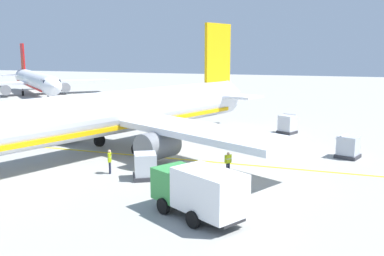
{
  "coord_description": "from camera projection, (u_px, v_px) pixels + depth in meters",
  "views": [
    {
      "loc": [
        -37.82,
        -3.32,
        8.89
      ],
      "look_at": [
        -5.37,
        7.77,
        2.62
      ],
      "focal_mm": 39.63,
      "sensor_mm": 36.0,
      "label": 1
    }
  ],
  "objects": [
    {
      "name": "apron_guide_line",
      "position": [
        158.0,
        157.0,
        35.84
      ],
      "size": [
        0.3,
        60.0,
        0.01
      ],
      "primitive_type": "cube",
      "color": "yellow",
      "rests_on": "ground"
    },
    {
      "name": "cargo_container_mid",
      "position": [
        287.0,
        124.0,
        46.04
      ],
      "size": [
        2.27,
        2.27,
        2.12
      ],
      "color": "#333338",
      "rests_on": "ground"
    },
    {
      "name": "airliner_foreground",
      "position": [
        108.0,
        115.0,
        36.98
      ],
      "size": [
        40.01,
        33.59,
        11.9
      ],
      "color": "silver",
      "rests_on": "ground"
    },
    {
      "name": "cargo_container_near",
      "position": [
        145.0,
        166.0,
        29.69
      ],
      "size": [
        2.3,
        2.3,
        1.95
      ],
      "color": "#333338",
      "rests_on": "ground"
    },
    {
      "name": "crew_marshaller",
      "position": [
        110.0,
        159.0,
        30.93
      ],
      "size": [
        0.59,
        0.39,
        1.79
      ],
      "color": "#191E33",
      "rests_on": "ground"
    },
    {
      "name": "cargo_container_far",
      "position": [
        348.0,
        147.0,
        35.53
      ],
      "size": [
        2.24,
        2.24,
        1.99
      ],
      "color": "#333338",
      "rests_on": "ground"
    },
    {
      "name": "crew_loader_left",
      "position": [
        228.0,
        161.0,
        30.92
      ],
      "size": [
        0.51,
        0.46,
        1.62
      ],
      "color": "#191E33",
      "rests_on": "ground"
    },
    {
      "name": "airliner_mid_apron",
      "position": [
        35.0,
        81.0,
        84.67
      ],
      "size": [
        27.16,
        29.51,
        10.5
      ],
      "color": "silver",
      "rests_on": "ground"
    },
    {
      "name": "service_truck_baggage",
      "position": [
        198.0,
        190.0,
        22.63
      ],
      "size": [
        4.72,
        5.95,
        2.79
      ],
      "color": "#338C3F",
      "rests_on": "ground"
    }
  ]
}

